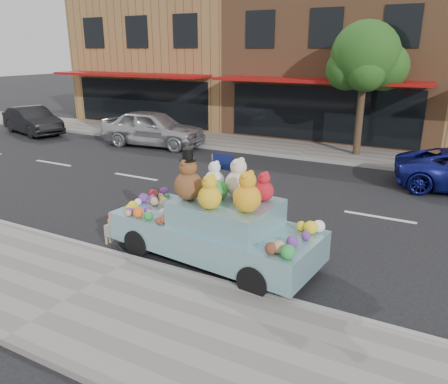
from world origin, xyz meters
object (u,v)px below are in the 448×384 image
Objects in this scene: car_silver at (153,128)px; art_car at (215,224)px; street_tree at (366,62)px; car_dark at (33,121)px.

art_car reaches higher than car_silver.
street_tree is 1.11× the size of car_silver.
car_silver is 1.13× the size of car_dark.
art_car reaches higher than car_dark.
art_car is (-0.61, -10.66, -2.89)m from street_tree.
car_silver reaches higher than car_dark.
car_dark is at bearing 88.76° from car_silver.
street_tree is 9.27m from car_silver.
car_silver is (-8.54, -2.17, -2.89)m from street_tree.
car_dark is (-7.20, -0.55, -0.11)m from car_silver.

